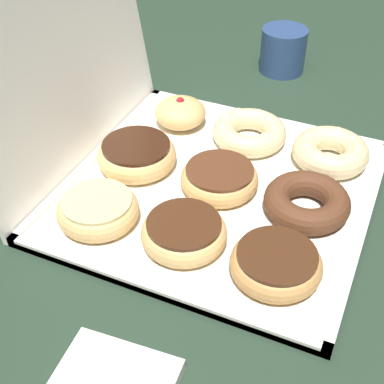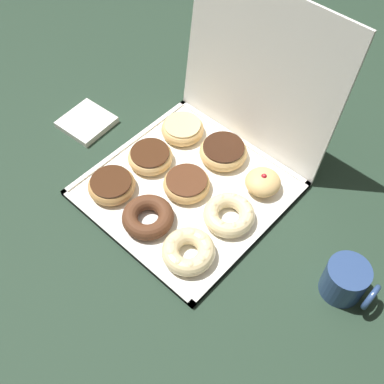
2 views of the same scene
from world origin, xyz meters
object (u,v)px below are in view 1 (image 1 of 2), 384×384
chocolate_cake_ring_donut_1 (307,201)px  cruller_donut_2 (331,151)px  coffee_mug (284,49)px  chocolate_frosted_donut_0 (276,264)px  cruller_donut_5 (247,131)px  jelly_filled_donut_8 (180,113)px  chocolate_frosted_donut_4 (224,177)px  donut_box (219,191)px  chocolate_frosted_donut_7 (137,154)px  glazed_ring_donut_6 (98,210)px  chocolate_frosted_donut_3 (182,232)px

chocolate_cake_ring_donut_1 → cruller_donut_2: (0.13, -0.00, 0.00)m
cruller_donut_2 → coffee_mug: size_ratio=1.07×
chocolate_frosted_donut_0 → chocolate_cake_ring_donut_1: bearing=-2.0°
chocolate_frosted_donut_0 → cruller_donut_2: size_ratio=0.97×
chocolate_frosted_donut_0 → cruller_donut_2: bearing=-1.7°
chocolate_cake_ring_donut_1 → cruller_donut_5: bearing=45.9°
chocolate_cake_ring_donut_1 → jelly_filled_donut_8: bearing=62.7°
chocolate_frosted_donut_4 → jelly_filled_donut_8: 0.18m
donut_box → chocolate_cake_ring_donut_1: (0.00, -0.13, 0.02)m
chocolate_frosted_donut_4 → chocolate_cake_ring_donut_1: bearing=-91.0°
coffee_mug → chocolate_frosted_donut_7: bearing=165.7°
cruller_donut_2 → chocolate_frosted_donut_7: bearing=115.2°
chocolate_frosted_donut_4 → chocolate_frosted_donut_7: bearing=91.1°
chocolate_cake_ring_donut_1 → jelly_filled_donut_8: size_ratio=1.39×
chocolate_cake_ring_donut_1 → coffee_mug: bearing=21.0°
chocolate_cake_ring_donut_1 → cruller_donut_2: bearing=-1.5°
donut_box → glazed_ring_donut_6: (-0.13, 0.12, 0.02)m
chocolate_frosted_donut_3 → chocolate_frosted_donut_7: chocolate_frosted_donut_7 is taller
coffee_mug → chocolate_frosted_donut_0: bearing=-164.2°
cruller_donut_2 → coffee_mug: bearing=29.3°
chocolate_frosted_donut_0 → chocolate_frosted_donut_4: 0.18m
chocolate_cake_ring_donut_1 → chocolate_frosted_donut_7: 0.26m
chocolate_frosted_donut_3 → coffee_mug: (0.54, 0.03, 0.02)m
chocolate_frosted_donut_7 → coffee_mug: coffee_mug is taller
chocolate_frosted_donut_3 → cruller_donut_2: bearing=-28.3°
chocolate_frosted_donut_4 → donut_box: bearing=136.5°
donut_box → cruller_donut_5: size_ratio=3.62×
chocolate_frosted_donut_0 → donut_box: bearing=44.2°
chocolate_cake_ring_donut_1 → chocolate_frosted_donut_4: size_ratio=1.05×
glazed_ring_donut_6 → chocolate_frosted_donut_7: (0.13, 0.01, 0.00)m
donut_box → chocolate_frosted_donut_3: chocolate_frosted_donut_3 is taller
chocolate_cake_ring_donut_1 → glazed_ring_donut_6: size_ratio=1.06×
donut_box → cruller_donut_2: bearing=-45.9°
chocolate_frosted_donut_0 → chocolate_frosted_donut_3: same height
cruller_donut_2 → chocolate_frosted_donut_4: (-0.12, 0.13, -0.00)m
cruller_donut_2 → chocolate_frosted_donut_4: size_ratio=1.03×
cruller_donut_2 → jelly_filled_donut_8: size_ratio=1.37×
coffee_mug → jelly_filled_donut_8: bearing=161.6°
cruller_donut_5 → jelly_filled_donut_8: (0.00, 0.12, 0.00)m
chocolate_frosted_donut_7 → coffee_mug: (0.41, -0.11, 0.01)m
donut_box → chocolate_frosted_donut_3: 0.13m
chocolate_frosted_donut_0 → chocolate_frosted_donut_4: bearing=42.0°
chocolate_frosted_donut_0 → cruller_donut_5: same height
chocolate_frosted_donut_0 → cruller_donut_2: 0.26m
cruller_donut_2 → jelly_filled_donut_8: (0.00, 0.26, 0.00)m
chocolate_frosted_donut_4 → chocolate_frosted_donut_7: size_ratio=0.94×
chocolate_cake_ring_donut_1 → cruller_donut_2: size_ratio=1.02×
cruller_donut_5 → chocolate_frosted_donut_3: bearing=-179.8°
chocolate_frosted_donut_3 → cruller_donut_5: same height
chocolate_frosted_donut_3 → chocolate_frosted_donut_4: size_ratio=0.99×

